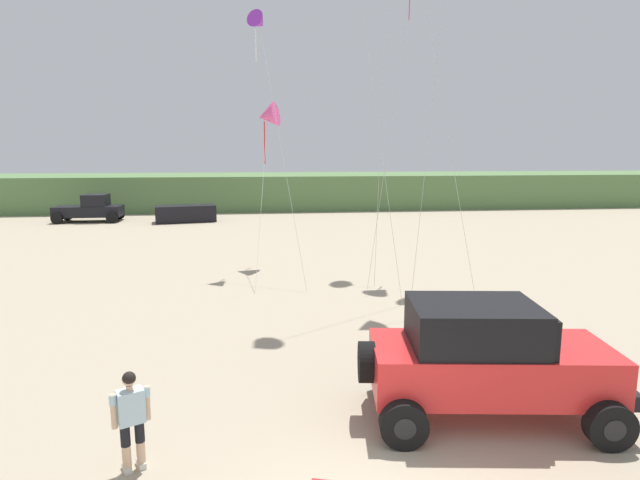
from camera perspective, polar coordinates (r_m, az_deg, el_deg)
name	(u,v)px	position (r m, az deg, el deg)	size (l,w,h in m)	color
dune_ridge	(226,191)	(47.90, -10.28, 5.33)	(90.00, 9.40, 2.97)	#567A47
jeep	(487,358)	(10.42, 17.88, -12.27)	(4.98, 2.91, 2.26)	red
person_watching	(131,415)	(9.06, -20.07, -17.69)	(0.57, 0.43, 1.67)	#DBB28E
distant_pickup	(90,209)	(40.95, -23.96, 3.16)	(4.61, 2.39, 1.98)	black
distant_sedan	(186,214)	(38.58, -14.58, 2.83)	(4.20, 1.70, 1.20)	black
kite_black_sled	(268,116)	(23.60, -5.80, 13.44)	(1.35, 6.26, 7.30)	#E04C93
kite_red_delta	(259,23)	(23.53, -6.73, 22.67)	(2.07, 5.54, 10.86)	purple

